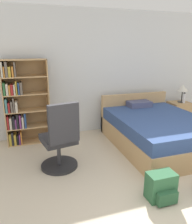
% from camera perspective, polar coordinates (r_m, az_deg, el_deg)
% --- Properties ---
extents(wall_back, '(9.00, 0.06, 2.60)m').
position_cam_1_polar(wall_back, '(4.86, 1.60, 10.22)').
color(wall_back, silver).
rests_on(wall_back, ground_plane).
extents(bookshelf, '(0.83, 0.33, 1.63)m').
position_cam_1_polar(bookshelf, '(4.40, -18.98, 2.16)').
color(bookshelf, tan).
rests_on(bookshelf, ground_plane).
extents(bed, '(1.58, 2.07, 0.84)m').
position_cam_1_polar(bed, '(4.38, 15.53, -4.57)').
color(bed, tan).
rests_on(bed, ground_plane).
extents(office_chair, '(0.58, 0.65, 1.10)m').
position_cam_1_polar(office_chair, '(3.35, -9.30, -7.43)').
color(office_chair, '#232326').
rests_on(office_chair, ground_plane).
extents(nightstand, '(0.47, 0.42, 0.56)m').
position_cam_1_polar(nightstand, '(5.75, 20.70, -0.26)').
color(nightstand, tan).
rests_on(nightstand, ground_plane).
extents(table_lamp, '(0.25, 0.25, 0.43)m').
position_cam_1_polar(table_lamp, '(5.62, 21.72, 5.67)').
color(table_lamp, '#333333').
rests_on(table_lamp, nightstand).
extents(water_bottle, '(0.07, 0.07, 0.25)m').
position_cam_1_polar(water_bottle, '(5.60, 22.00, 3.40)').
color(water_bottle, silver).
rests_on(water_bottle, nightstand).
extents(backpack_green, '(0.35, 0.28, 0.35)m').
position_cam_1_polar(backpack_green, '(2.97, 16.71, -18.28)').
color(backpack_green, '#2D603D').
rests_on(backpack_green, ground_plane).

